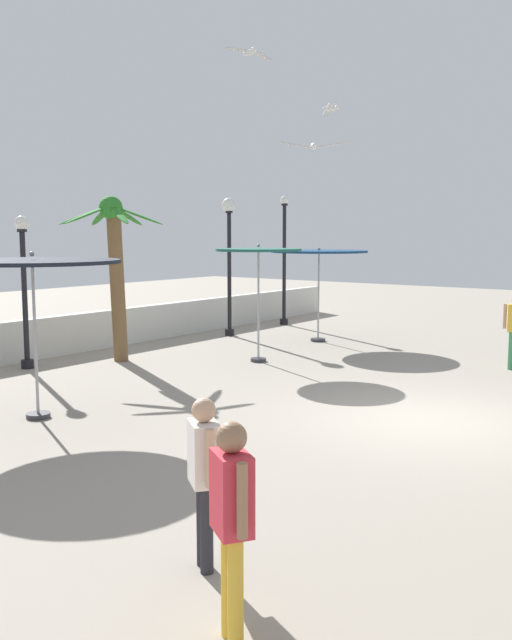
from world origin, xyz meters
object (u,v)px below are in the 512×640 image
Objects in this scene: patio_umbrella_3 at (32,267)px; guest_0 at (232,510)px; palm_tree_1 at (115,258)px; seagull_0 at (314,146)px; lamp_post_1 at (284,257)px; seagull_1 at (249,52)px; lamp_post_2 at (24,281)px; seagull_2 at (330,109)px; patio_umbrella_0 at (258,256)px; patio_umbrella_1 at (319,255)px; guest_2 at (204,467)px; lamp_post_0 at (229,245)px.

patio_umbrella_3 reaches higher than guest_0.
palm_tree_1 is (4.27, 2.79, -0.03)m from patio_umbrella_3.
lamp_post_1 is at bearing 37.22° from seagull_0.
seagull_0 reaches higher than guest_0.
seagull_0 is 1.05× the size of seagull_1.
lamp_post_1 reaches higher than guest_0.
seagull_1 is at bearing -66.06° from lamp_post_2.
guest_0 is 10.99m from seagull_1.
lamp_post_2 is at bearing 177.92° from lamp_post_1.
patio_umbrella_3 is 2.56× the size of seagull_2.
patio_umbrella_0 is 3.38m from palm_tree_1.
seagull_1 is at bearing -85.26° from palm_tree_1.
lamp_post_1 is 8.35m from seagull_2.
patio_umbrella_1 is at bearing 30.29° from seagull_0.
patio_umbrella_1 is at bearing 27.13° from guest_2.
guest_0 is at bearing -143.73° from seagull_1.
seagull_1 reaches higher than lamp_post_0.
seagull_2 is (-5.67, -5.04, 3.49)m from lamp_post_1.
lamp_post_2 reaches higher than guest_0.
palm_tree_1 is 2.11m from lamp_post_2.
guest_2 is (-14.61, -9.08, -1.31)m from lamp_post_1.
patio_umbrella_0 is 2.59× the size of seagull_1.
lamp_post_1 is (3.07, 0.11, -0.45)m from lamp_post_0.
seagull_0 reaches higher than lamp_post_1.
seagull_1 reaches higher than lamp_post_1.
patio_umbrella_3 is 4.56m from lamp_post_2.
seagull_1 reaches higher than guest_0.
patio_umbrella_3 is at bearing 147.77° from seagull_0.
patio_umbrella_3 is 1.67× the size of guest_0.
seagull_2 is at bearing -138.34° from lamp_post_1.
patio_umbrella_3 is at bearing -123.09° from lamp_post_2.
guest_2 is (-2.31, -5.64, -1.55)m from patio_umbrella_3.
palm_tree_1 is 5.89m from seagull_0.
patio_umbrella_3 is at bearing -164.39° from lamp_post_1.
lamp_post_1 is 2.54× the size of guest_0.
guest_2 is 1.40× the size of seagull_0.
seagull_0 is (7.29, 3.86, 3.62)m from guest_0.
guest_2 is at bearing -152.87° from patio_umbrella_1.
seagull_1 is at bearing 162.30° from seagull_2.
palm_tree_1 reaches higher than guest_0.
patio_umbrella_1 is 2.51× the size of seagull_1.
lamp_post_0 is at bearing 38.79° from guest_0.
patio_umbrella_0 is 6.29m from patio_umbrella_3.
patio_umbrella_0 is at bearing 33.65° from guest_2.
patio_umbrella_0 is at bearing 35.36° from guest_0.
seagull_2 is (-3.21, -2.19, 3.31)m from patio_umbrella_1.
patio_umbrella_0 is at bearing -171.94° from patio_umbrella_1.
patio_umbrella_3 is (-6.29, -0.08, -0.01)m from patio_umbrella_0.
lamp_post_1 is at bearing 49.19° from patio_umbrella_1.
patio_umbrella_0 is 0.82× the size of lamp_post_2.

